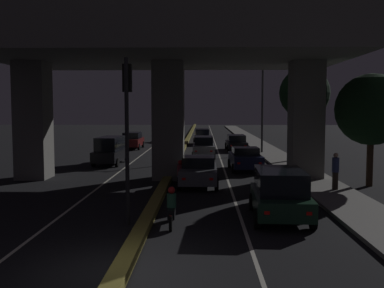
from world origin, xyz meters
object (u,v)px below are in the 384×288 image
Objects in this scene: car_silver_sixth at (202,136)px; street_lamp at (258,101)px; car_dark_blue_third at (245,159)px; car_black_fifth at (236,142)px; pedestrian_on_sidewalk at (335,171)px; traffic_light_left_of_median at (127,112)px; car_grey_second at (199,171)px; car_silver_fourth at (204,147)px; car_dark_red_second_oncoming at (132,140)px; motorcycle_black_filtering_near at (172,209)px; car_black_lead_oncoming at (111,150)px; car_white_third_oncoming at (171,135)px; motorcycle_blue_filtering_mid at (180,176)px; car_dark_green_lead at (280,193)px.

street_lamp is at bearing -157.13° from car_silver_sixth.
car_silver_sixth reaches higher than car_dark_blue_third.
pedestrian_on_sidewalk is (3.16, -21.58, 0.24)m from car_black_fifth.
traffic_light_left_of_median reaches higher than car_grey_second.
pedestrian_on_sidewalk is (6.30, -15.37, 0.15)m from car_silver_fourth.
car_dark_red_second_oncoming is at bearing 30.25° from car_dark_blue_third.
car_dark_red_second_oncoming is 30.17m from motorcycle_black_filtering_near.
motorcycle_black_filtering_near is at bearing 162.72° from car_dark_blue_third.
car_black_lead_oncoming reaches higher than car_white_third_oncoming.
street_lamp is 17.93m from car_grey_second.
car_silver_sixth is 2.40× the size of motorcycle_blue_filtering_mid.
car_dark_red_second_oncoming is 23.05m from motorcycle_blue_filtering_mid.
car_dark_red_second_oncoming reaches higher than car_white_third_oncoming.
car_dark_green_lead is at bearing 9.09° from traffic_light_left_of_median.
car_black_lead_oncoming is at bearing 16.75° from motorcycle_black_filtering_near.
traffic_light_left_of_median is at bearing 163.93° from car_grey_second.
car_grey_second is 6.59m from car_dark_blue_third.
car_silver_fourth is (-4.80, -3.12, -3.81)m from street_lamp.
traffic_light_left_of_median is 0.73× the size of street_lamp.
motorcycle_blue_filtering_mid is at bearing 175.26° from car_silver_fourth.
car_white_third_oncoming is (2.80, 22.55, -0.24)m from car_black_lead_oncoming.
car_black_lead_oncoming is (-9.43, 3.02, 0.27)m from car_dark_blue_third.
car_dark_green_lead is at bearing 178.30° from car_dark_blue_third.
car_black_fifth is 1.04× the size of car_silver_sixth.
car_black_fifth is (0.38, 26.82, -0.16)m from car_dark_green_lead.
motorcycle_blue_filtering_mid is (2.74, -32.23, -0.18)m from car_white_third_oncoming.
pedestrian_on_sidewalk is at bearing -96.54° from motorcycle_blue_filtering_mid.
traffic_light_left_of_median reaches higher than motorcycle_blue_filtering_mid.
traffic_light_left_of_median is 3.65m from motorcycle_black_filtering_near.
car_dark_green_lead is at bearing 33.48° from car_black_lead_oncoming.
car_dark_red_second_oncoming is at bearing -19.53° from car_white_third_oncoming.
street_lamp is 1.91× the size of car_dark_blue_third.
car_grey_second is 2.34× the size of motorcycle_black_filtering_near.
car_white_third_oncoming is at bearing 30.67° from car_black_fifth.
street_lamp is 14.41m from car_black_lead_oncoming.
car_black_fifth is 1.11× the size of car_white_third_oncoming.
pedestrian_on_sidewalk is (10.23, -33.20, 0.25)m from car_white_third_oncoming.
motorcycle_blue_filtering_mid is (-5.99, -17.52, -4.09)m from street_lamp.
motorcycle_black_filtering_near is at bearing 174.78° from car_grey_second.
street_lamp is 1.90× the size of car_white_third_oncoming.
car_silver_sixth is (-3.34, 7.34, 0.12)m from car_black_fifth.
traffic_light_left_of_median is at bearing 169.17° from motorcycle_blue_filtering_mid.
car_dark_green_lead is 39.02m from car_white_third_oncoming.
car_black_lead_oncoming is 2.70× the size of pedestrian_on_sidewalk.
car_dark_green_lead is at bearing -94.90° from street_lamp.
motorcycle_blue_filtering_mid is at bearing 175.23° from car_silver_sixth.
traffic_light_left_of_median is 1.26× the size of car_black_fifth.
car_grey_second is at bearing 178.82° from car_silver_fourth.
motorcycle_black_filtering_near is at bearing 2.37° from car_white_third_oncoming.
car_silver_sixth reaches higher than car_silver_fourth.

